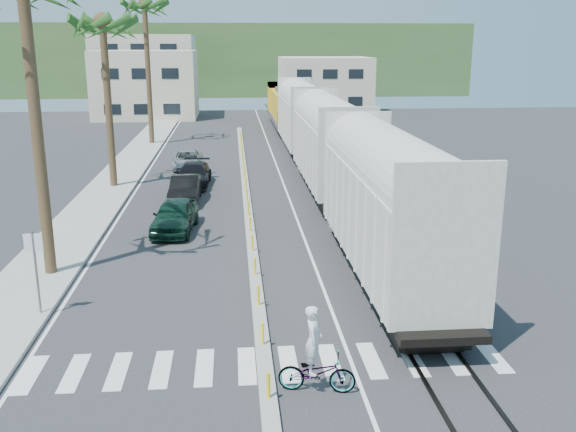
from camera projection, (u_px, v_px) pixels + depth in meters
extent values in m
plane|color=#28282B|center=(261.00, 334.00, 20.21)|extent=(140.00, 140.00, 0.00)
cube|color=gray|center=(119.00, 177.00, 43.51)|extent=(3.00, 90.00, 0.15)
cube|color=black|center=(301.00, 166.00, 47.48)|extent=(0.12, 100.00, 0.06)
cube|color=black|center=(320.00, 166.00, 47.60)|extent=(0.12, 100.00, 0.06)
cube|color=gray|center=(246.00, 191.00, 39.42)|extent=(0.45, 60.00, 0.15)
cylinder|color=yellow|center=(268.00, 385.00, 16.23)|extent=(0.10, 0.10, 0.70)
cylinder|color=yellow|center=(263.00, 334.00, 19.12)|extent=(0.10, 0.10, 0.70)
cylinder|color=yellow|center=(258.00, 295.00, 22.00)|extent=(0.10, 0.10, 0.70)
cylinder|color=yellow|center=(255.00, 266.00, 24.88)|extent=(0.10, 0.10, 0.70)
cylinder|color=yellow|center=(252.00, 243.00, 27.77)|extent=(0.10, 0.10, 0.70)
cylinder|color=yellow|center=(250.00, 224.00, 30.65)|extent=(0.10, 0.10, 0.70)
cylinder|color=yellow|center=(248.00, 208.00, 33.54)|extent=(0.10, 0.10, 0.70)
cylinder|color=yellow|center=(247.00, 195.00, 36.42)|extent=(0.10, 0.10, 0.70)
cylinder|color=yellow|center=(246.00, 184.00, 39.31)|extent=(0.10, 0.10, 0.70)
cylinder|color=yellow|center=(245.00, 174.00, 42.19)|extent=(0.10, 0.10, 0.70)
cylinder|color=yellow|center=(244.00, 166.00, 45.08)|extent=(0.10, 0.10, 0.70)
cylinder|color=yellow|center=(243.00, 159.00, 47.96)|extent=(0.10, 0.10, 0.70)
cylinder|color=yellow|center=(242.00, 152.00, 50.85)|extent=(0.10, 0.10, 0.70)
cylinder|color=yellow|center=(242.00, 146.00, 53.73)|extent=(0.10, 0.10, 0.70)
cylinder|color=yellow|center=(241.00, 141.00, 56.62)|extent=(0.10, 0.10, 0.70)
cylinder|color=yellow|center=(240.00, 136.00, 59.50)|extent=(0.10, 0.10, 0.70)
cube|color=silver|center=(264.00, 365.00, 18.28)|extent=(14.00, 2.20, 0.01)
cube|color=silver|center=(144.00, 178.00, 43.67)|extent=(0.12, 90.00, 0.01)
cube|color=silver|center=(280.00, 175.00, 44.46)|extent=(0.12, 90.00, 0.01)
cube|color=#B1AFA2|center=(389.00, 214.00, 23.92)|extent=(3.00, 12.88, 3.40)
cylinder|color=#B1AFA2|center=(391.00, 169.00, 23.47)|extent=(2.90, 12.58, 2.90)
cube|color=black|center=(387.00, 270.00, 24.49)|extent=(2.60, 12.88, 1.00)
cube|color=#B1AFA2|center=(329.00, 150.00, 38.34)|extent=(3.00, 12.88, 3.40)
cylinder|color=#B1AFA2|center=(330.00, 121.00, 37.90)|extent=(2.90, 12.58, 2.90)
cube|color=black|center=(328.00, 186.00, 38.92)|extent=(2.60, 12.88, 1.00)
cube|color=#B1AFA2|center=(302.00, 120.00, 52.76)|extent=(3.00, 12.88, 3.40)
cylinder|color=#B1AFA2|center=(302.00, 100.00, 52.32)|extent=(2.90, 12.58, 2.90)
cube|color=black|center=(302.00, 147.00, 53.34)|extent=(2.60, 12.88, 1.00)
cube|color=#4C4C4F|center=(286.00, 118.00, 68.58)|extent=(3.00, 17.00, 0.50)
cube|color=gold|center=(287.00, 105.00, 67.21)|extent=(2.70, 12.24, 2.60)
cube|color=gold|center=(282.00, 97.00, 73.65)|extent=(3.00, 3.74, 3.20)
cube|color=black|center=(286.00, 124.00, 68.74)|extent=(2.60, 13.60, 0.90)
cylinder|color=brown|center=(37.00, 137.00, 23.87)|extent=(0.44, 0.44, 11.00)
cylinder|color=brown|center=(109.00, 108.00, 39.36)|extent=(0.44, 0.44, 10.00)
sphere|color=#244A17|center=(102.00, 21.00, 38.01)|extent=(3.20, 3.20, 3.20)
cylinder|color=brown|center=(148.00, 77.00, 56.43)|extent=(0.44, 0.44, 12.00)
sphere|color=#244A17|center=(144.00, 3.00, 54.82)|extent=(3.20, 3.20, 3.20)
cylinder|color=slate|center=(37.00, 274.00, 21.12)|extent=(0.08, 0.08, 3.00)
cube|color=silver|center=(33.00, 243.00, 20.84)|extent=(0.60, 0.04, 0.60)
cube|color=beige|center=(146.00, 84.00, 77.85)|extent=(12.00, 10.00, 8.00)
cube|color=beige|center=(146.00, 70.00, 92.81)|extent=(14.00, 12.00, 10.00)
cube|color=beige|center=(325.00, 83.00, 87.61)|extent=(12.00, 10.00, 7.00)
cube|color=#385628|center=(235.00, 59.00, 114.80)|extent=(80.00, 20.00, 12.00)
imported|color=black|center=(175.00, 216.00, 31.03)|extent=(2.79, 5.00, 1.58)
imported|color=black|center=(185.00, 189.00, 36.83)|extent=(1.91, 4.63, 1.49)
imported|color=black|center=(193.00, 175.00, 40.98)|extent=(2.61, 5.24, 1.45)
imported|color=#A6A8AB|center=(188.00, 160.00, 46.60)|extent=(2.79, 5.01, 1.31)
imported|color=#9EA0A5|center=(317.00, 373.00, 16.78)|extent=(1.49, 2.31, 1.07)
imported|color=white|center=(313.00, 340.00, 16.53)|extent=(0.85, 0.71, 1.86)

